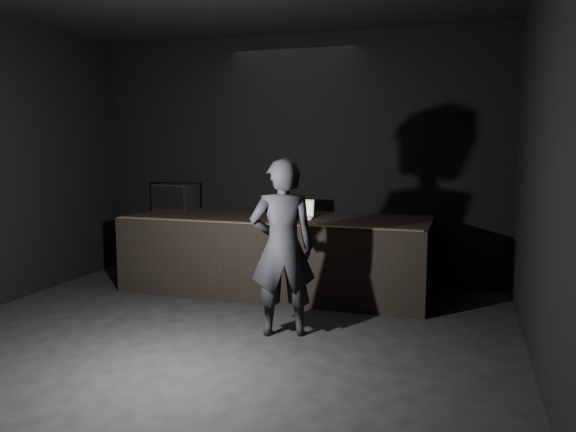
{
  "coord_description": "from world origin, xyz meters",
  "views": [
    {
      "loc": [
        2.37,
        -4.3,
        1.96
      ],
      "look_at": [
        0.28,
        2.3,
        1.07
      ],
      "focal_mm": 35.0,
      "sensor_mm": 36.0,
      "label": 1
    }
  ],
  "objects_px": {
    "stage_riser": "(278,253)",
    "stage_monitor": "(176,197)",
    "person": "(283,248)",
    "beer_can": "(285,214)",
    "laptop": "(300,213)"
  },
  "relations": [
    {
      "from": "stage_riser",
      "to": "stage_monitor",
      "type": "distance_m",
      "value": 1.83
    },
    {
      "from": "stage_monitor",
      "to": "person",
      "type": "xyz_separation_m",
      "value": [
        2.29,
        -1.96,
        -0.28
      ]
    },
    {
      "from": "beer_can",
      "to": "person",
      "type": "height_order",
      "value": "person"
    },
    {
      "from": "stage_riser",
      "to": "person",
      "type": "height_order",
      "value": "person"
    },
    {
      "from": "beer_can",
      "to": "person",
      "type": "xyz_separation_m",
      "value": [
        0.4,
        -1.31,
        -0.18
      ]
    },
    {
      "from": "laptop",
      "to": "beer_can",
      "type": "bearing_deg",
      "value": -114.62
    },
    {
      "from": "stage_monitor",
      "to": "stage_riser",
      "type": "bearing_deg",
      "value": -3.17
    },
    {
      "from": "beer_can",
      "to": "stage_riser",
      "type": "bearing_deg",
      "value": 120.98
    },
    {
      "from": "stage_riser",
      "to": "person",
      "type": "distance_m",
      "value": 1.84
    },
    {
      "from": "laptop",
      "to": "stage_monitor",
      "type": "bearing_deg",
      "value": 163.56
    },
    {
      "from": "stage_riser",
      "to": "person",
      "type": "xyz_separation_m",
      "value": [
        0.62,
        -1.68,
        0.41
      ]
    },
    {
      "from": "person",
      "to": "stage_riser",
      "type": "bearing_deg",
      "value": -90.1
    },
    {
      "from": "laptop",
      "to": "stage_riser",
      "type": "bearing_deg",
      "value": 164.18
    },
    {
      "from": "stage_riser",
      "to": "person",
      "type": "relative_size",
      "value": 2.19
    },
    {
      "from": "stage_monitor",
      "to": "person",
      "type": "distance_m",
      "value": 3.03
    }
  ]
}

